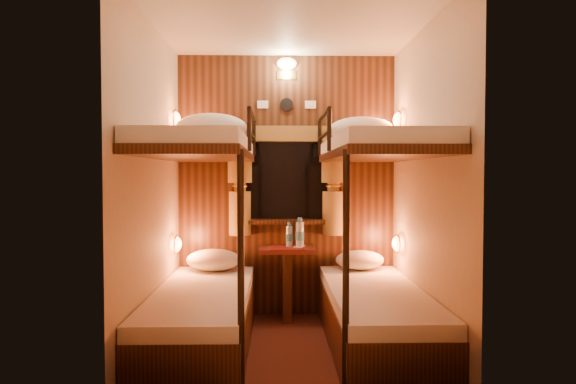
{
  "coord_description": "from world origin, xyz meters",
  "views": [
    {
      "loc": [
        -0.1,
        -3.73,
        1.31
      ],
      "look_at": [
        -0.01,
        0.15,
        1.17
      ],
      "focal_mm": 32.0,
      "sensor_mm": 36.0,
      "label": 1
    }
  ],
  "objects_px": {
    "bunk_right": "(376,274)",
    "bottle_left": "(289,236)",
    "bottle_right": "(300,234)",
    "table": "(287,273)",
    "bunk_left": "(202,275)"
  },
  "relations": [
    {
      "from": "bunk_right",
      "to": "bottle_left",
      "type": "xyz_separation_m",
      "value": [
        -0.63,
        0.83,
        0.19
      ]
    },
    {
      "from": "bottle_left",
      "to": "bottle_right",
      "type": "distance_m",
      "value": 0.1
    },
    {
      "from": "table",
      "to": "bottle_left",
      "type": "bearing_deg",
      "value": 66.9
    },
    {
      "from": "bunk_right",
      "to": "table",
      "type": "bearing_deg",
      "value": 129.67
    },
    {
      "from": "bunk_right",
      "to": "bottle_right",
      "type": "height_order",
      "value": "bunk_right"
    },
    {
      "from": "table",
      "to": "bunk_left",
      "type": "bearing_deg",
      "value": -129.67
    },
    {
      "from": "bunk_left",
      "to": "bottle_right",
      "type": "height_order",
      "value": "bunk_left"
    },
    {
      "from": "table",
      "to": "bottle_left",
      "type": "xyz_separation_m",
      "value": [
        0.02,
        0.05,
        0.33
      ]
    },
    {
      "from": "bunk_right",
      "to": "bottle_left",
      "type": "distance_m",
      "value": 1.06
    },
    {
      "from": "bunk_left",
      "to": "table",
      "type": "height_order",
      "value": "bunk_left"
    },
    {
      "from": "table",
      "to": "bottle_right",
      "type": "bearing_deg",
      "value": 8.14
    },
    {
      "from": "bunk_left",
      "to": "bottle_left",
      "type": "xyz_separation_m",
      "value": [
        0.67,
        0.83,
        0.19
      ]
    },
    {
      "from": "bottle_left",
      "to": "table",
      "type": "bearing_deg",
      "value": -113.1
    },
    {
      "from": "bottle_right",
      "to": "bunk_left",
      "type": "bearing_deg",
      "value": -133.76
    },
    {
      "from": "table",
      "to": "bunk_right",
      "type": "bearing_deg",
      "value": -50.33
    }
  ]
}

